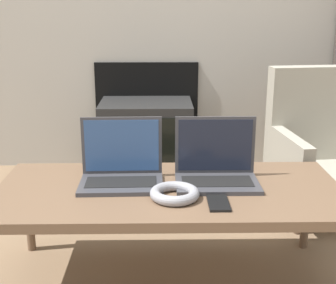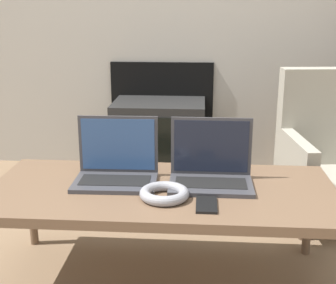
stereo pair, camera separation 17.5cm
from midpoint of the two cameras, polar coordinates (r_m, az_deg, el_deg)
name	(u,v)px [view 1 (the left image)]	position (r m, az deg, el deg)	size (l,w,h in m)	color
table	(169,196)	(1.76, -2.70, -6.59)	(1.30, 0.59, 0.39)	brown
laptop_left	(122,168)	(1.80, -8.47, -3.19)	(0.32, 0.22, 0.24)	#38383D
laptop_right	(216,167)	(1.79, 3.13, -3.15)	(0.31, 0.21, 0.24)	#38383D
headphones	(175,193)	(1.65, -2.24, -6.34)	(0.18, 0.18, 0.04)	gray
phone	(218,203)	(1.61, 3.05, -7.51)	(0.07, 0.13, 0.01)	black
tv	(146,140)	(2.91, -4.38, 0.23)	(0.56, 0.41, 0.48)	black
armchair	(329,144)	(2.56, 17.17, -0.31)	(0.64, 0.61, 0.74)	gray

